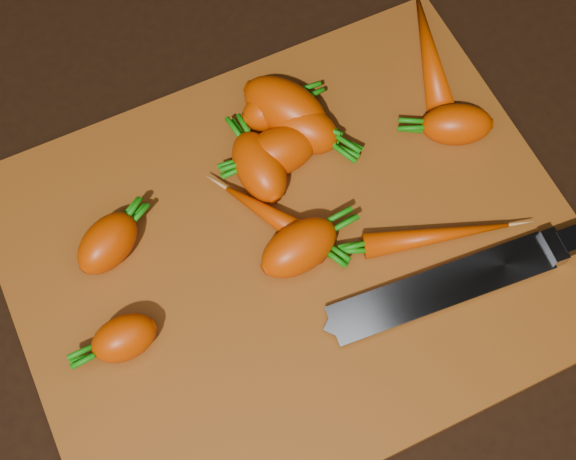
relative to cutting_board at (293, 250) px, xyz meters
name	(u,v)px	position (x,y,z in m)	size (l,w,h in m)	color
ground	(293,254)	(0.00, 0.00, -0.01)	(2.00, 2.00, 0.01)	black
cutting_board	(293,250)	(0.00, 0.00, 0.00)	(0.50, 0.40, 0.01)	brown
carrot_0	(108,243)	(-0.15, 0.07, 0.03)	(0.06, 0.04, 0.04)	#D13B00
carrot_1	(124,338)	(-0.17, -0.02, 0.03)	(0.06, 0.04, 0.04)	#D13B00
carrot_2	(285,108)	(0.05, 0.12, 0.03)	(0.09, 0.05, 0.05)	#D13B00
carrot_3	(259,167)	(0.00, 0.08, 0.03)	(0.07, 0.04, 0.04)	#D13B00
carrot_4	(278,152)	(0.03, 0.08, 0.03)	(0.07, 0.04, 0.04)	#D13B00
carrot_5	(274,108)	(0.04, 0.13, 0.03)	(0.06, 0.04, 0.04)	#D13B00
carrot_6	(457,125)	(0.19, 0.04, 0.03)	(0.07, 0.04, 0.04)	#D13B00
carrot_7	(429,52)	(0.21, 0.13, 0.02)	(0.13, 0.03, 0.03)	#D13B00
carrot_8	(437,236)	(0.12, -0.05, 0.02)	(0.13, 0.02, 0.02)	#D13B00
carrot_9	(277,219)	(0.00, 0.03, 0.02)	(0.11, 0.03, 0.03)	#D13B00
carrot_10	(303,128)	(0.06, 0.10, 0.03)	(0.07, 0.04, 0.04)	#D13B00
carrot_11	(299,248)	(0.00, -0.01, 0.03)	(0.07, 0.04, 0.04)	#D13B00
knife	(463,280)	(0.12, -0.10, 0.01)	(0.34, 0.06, 0.02)	gray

